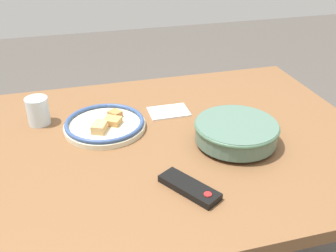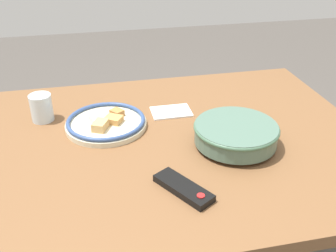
# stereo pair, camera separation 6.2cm
# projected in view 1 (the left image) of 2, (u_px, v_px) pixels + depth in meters

# --- Properties ---
(dining_table) EXTENTS (1.39, 1.01, 0.77)m
(dining_table) POSITION_uv_depth(u_px,v_px,m) (161.00, 160.00, 1.32)
(dining_table) COLOR brown
(dining_table) RESTS_ON ground_plane
(noodle_bowl) EXTENTS (0.27, 0.27, 0.07)m
(noodle_bowl) POSITION_uv_depth(u_px,v_px,m) (236.00, 131.00, 1.24)
(noodle_bowl) COLOR #4C6B5B
(noodle_bowl) RESTS_ON dining_table
(food_plate) EXTENTS (0.28, 0.28, 0.05)m
(food_plate) POSITION_uv_depth(u_px,v_px,m) (105.00, 124.00, 1.34)
(food_plate) COLOR beige
(food_plate) RESTS_ON dining_table
(tv_remote) EXTENTS (0.14, 0.18, 0.02)m
(tv_remote) POSITION_uv_depth(u_px,v_px,m) (189.00, 187.00, 1.05)
(tv_remote) COLOR black
(tv_remote) RESTS_ON dining_table
(drinking_glass) EXTENTS (0.08, 0.08, 0.10)m
(drinking_glass) POSITION_uv_depth(u_px,v_px,m) (38.00, 111.00, 1.36)
(drinking_glass) COLOR silver
(drinking_glass) RESTS_ON dining_table
(folded_napkin) EXTENTS (0.14, 0.10, 0.01)m
(folded_napkin) POSITION_uv_depth(u_px,v_px,m) (169.00, 112.00, 1.45)
(folded_napkin) COLOR white
(folded_napkin) RESTS_ON dining_table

